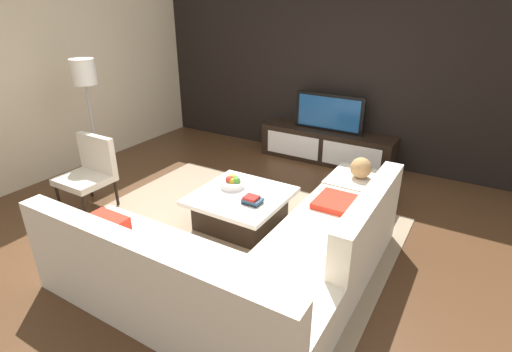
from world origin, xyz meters
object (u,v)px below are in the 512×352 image
at_px(ottoman, 358,193).
at_px(fruit_bowl, 233,182).
at_px(media_console, 326,146).
at_px(sectional_couch, 243,264).
at_px(accent_chair_near, 90,168).
at_px(book_stack, 252,200).
at_px(decorative_ball, 361,168).
at_px(television, 329,113).
at_px(floor_lamp, 85,81).
at_px(coffee_table, 241,208).

bearing_deg(ottoman, fruit_bowl, -141.07).
distance_m(media_console, sectional_couch, 3.30).
bearing_deg(media_console, accent_chair_near, -123.89).
bearing_deg(book_stack, decorative_ball, 56.29).
relative_size(television, decorative_ball, 4.28).
height_order(floor_lamp, book_stack, floor_lamp).
distance_m(accent_chair_near, floor_lamp, 1.20).
bearing_deg(coffee_table, sectional_couch, -56.42).
height_order(fruit_bowl, book_stack, fruit_bowl).
bearing_deg(coffee_table, accent_chair_near, -163.38).
bearing_deg(accent_chair_near, sectional_couch, -18.22).
relative_size(television, coffee_table, 1.08).
xyz_separation_m(media_console, sectional_couch, (0.54, -3.25, 0.04)).
distance_m(fruit_bowl, book_stack, 0.46).
xyz_separation_m(accent_chair_near, book_stack, (2.02, 0.42, -0.07)).
distance_m(ottoman, decorative_ball, 0.33).
distance_m(coffee_table, ottoman, 1.46).
bearing_deg(sectional_couch, floor_lamp, 162.20).
bearing_deg(television, coffee_table, -92.49).
bearing_deg(book_stack, fruit_bowl, 150.93).
xyz_separation_m(ottoman, decorative_ball, (-0.00, 0.00, 0.33)).
height_order(accent_chair_near, floor_lamp, floor_lamp).
relative_size(sectional_couch, ottoman, 3.56).
bearing_deg(book_stack, television, 92.80).
xyz_separation_m(media_console, floor_lamp, (-2.47, -2.29, 1.14)).
height_order(media_console, coffee_table, media_console).
bearing_deg(television, floor_lamp, -137.23).
height_order(television, sectional_couch, television).
bearing_deg(television, decorative_ball, -53.81).
xyz_separation_m(sectional_couch, coffee_table, (-0.64, 0.96, -0.09)).
relative_size(coffee_table, book_stack, 5.13).
distance_m(media_console, coffee_table, 2.30).
height_order(television, ottoman, television).
distance_m(coffee_table, accent_chair_near, 1.90).
bearing_deg(sectional_couch, accent_chair_near, 170.27).
distance_m(sectional_couch, decorative_ball, 2.06).
distance_m(coffee_table, fruit_bowl, 0.31).
height_order(sectional_couch, decorative_ball, sectional_couch).
bearing_deg(television, sectional_couch, -80.66).
bearing_deg(decorative_ball, coffee_table, -133.41).
relative_size(ottoman, decorative_ball, 2.79).
height_order(sectional_couch, ottoman, sectional_couch).
distance_m(media_console, ottoman, 1.53).
height_order(media_console, floor_lamp, floor_lamp).
relative_size(ottoman, book_stack, 3.60).
bearing_deg(coffee_table, fruit_bowl, 149.73).
bearing_deg(coffee_table, television, 87.51).
xyz_separation_m(sectional_couch, book_stack, (-0.42, 0.84, 0.13)).
relative_size(accent_chair_near, ottoman, 1.24).
bearing_deg(media_console, ottoman, -53.80).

